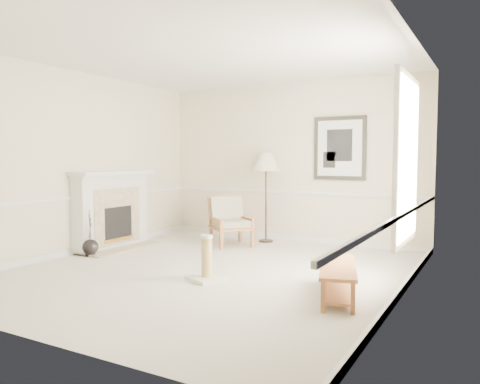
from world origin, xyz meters
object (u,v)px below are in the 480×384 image
object	(u,v)px
scratching_post	(207,266)
armchair	(229,219)
floor_vase	(90,248)
floor_lamp	(266,165)
bench	(338,276)

from	to	relation	value
scratching_post	armchair	bearing A→B (deg)	113.82
floor_vase	floor_lamp	bearing A→B (deg)	53.50
armchair	floor_lamp	xyz separation A→B (m)	(0.43, 0.58, 0.96)
floor_lamp	scratching_post	xyz separation A→B (m)	(0.56, -2.83, -1.23)
floor_lamp	armchair	bearing A→B (deg)	-126.73
floor_lamp	bench	world-z (taller)	floor_lamp
floor_lamp	scratching_post	bearing A→B (deg)	-78.81
floor_vase	bench	world-z (taller)	floor_vase
armchair	floor_lamp	bearing A→B (deg)	2.44
armchair	floor_lamp	distance (m)	1.20
floor_vase	bench	bearing A→B (deg)	-3.42
armchair	bench	distance (m)	3.40
bench	scratching_post	xyz separation A→B (m)	(-1.64, -0.11, -0.06)
floor_vase	bench	distance (m)	4.04
floor_vase	armchair	xyz separation A→B (m)	(1.40, 1.90, 0.32)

